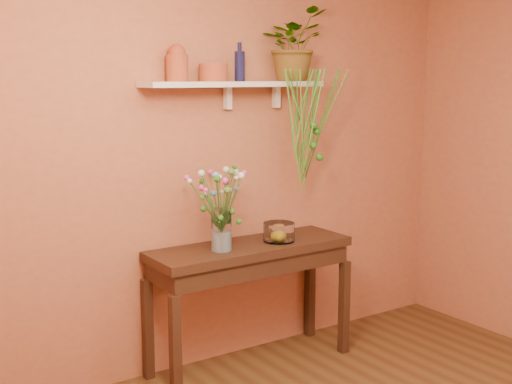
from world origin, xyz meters
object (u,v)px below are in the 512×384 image
(terracotta_jug, at_px, (177,64))
(bouquet, at_px, (220,189))
(glass_bowl, at_px, (279,233))
(sideboard, at_px, (250,262))
(blue_bottle, at_px, (240,66))
(spider_plant, at_px, (293,45))
(glass_vase, at_px, (221,233))

(terracotta_jug, bearing_deg, bouquet, -44.79)
(glass_bowl, bearing_deg, terracotta_jug, 163.84)
(sideboard, height_order, blue_bottle, blue_bottle)
(blue_bottle, bearing_deg, bouquet, -149.42)
(sideboard, height_order, spider_plant, spider_plant)
(glass_vase, height_order, bouquet, bouquet)
(bouquet, bearing_deg, spider_plant, 12.67)
(sideboard, distance_m, glass_bowl, 0.28)
(glass_vase, distance_m, glass_bowl, 0.46)
(spider_plant, relative_size, glass_vase, 1.80)
(spider_plant, xyz_separation_m, glass_vase, (-0.68, -0.15, -1.21))
(terracotta_jug, distance_m, glass_vase, 1.11)
(glass_vase, bearing_deg, blue_bottle, 31.43)
(spider_plant, bearing_deg, blue_bottle, -178.79)
(glass_bowl, bearing_deg, glass_vase, 179.93)
(glass_vase, bearing_deg, bouquet, -179.61)
(terracotta_jug, height_order, spider_plant, spider_plant)
(blue_bottle, xyz_separation_m, glass_vase, (-0.24, -0.14, -1.07))
(sideboard, bearing_deg, spider_plant, 14.52)
(blue_bottle, bearing_deg, spider_plant, 1.21)
(glass_vase, relative_size, bouquet, 0.60)
(sideboard, relative_size, blue_bottle, 5.62)
(blue_bottle, xyz_separation_m, glass_bowl, (0.22, -0.15, -1.12))
(spider_plant, distance_m, glass_vase, 1.40)
(blue_bottle, distance_m, spider_plant, 0.46)
(blue_bottle, relative_size, glass_bowl, 1.17)
(bouquet, distance_m, glass_bowl, 0.58)
(glass_vase, distance_m, bouquet, 0.29)
(terracotta_jug, bearing_deg, sideboard, -17.92)
(sideboard, relative_size, terracotta_jug, 6.05)
(sideboard, relative_size, spider_plant, 2.86)
(spider_plant, height_order, glass_bowl, spider_plant)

